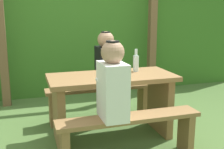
{
  "coord_description": "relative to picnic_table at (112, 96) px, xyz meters",
  "views": [
    {
      "loc": [
        -0.91,
        -2.92,
        1.43
      ],
      "look_at": [
        0.0,
        0.0,
        0.74
      ],
      "focal_mm": 45.5,
      "sensor_mm": 36.0,
      "label": 1
    }
  ],
  "objects": [
    {
      "name": "pergola_post_left",
      "position": [
        -1.22,
        1.56,
        0.59
      ],
      "size": [
        0.12,
        0.12,
        2.17
      ],
      "primitive_type": "cube",
      "color": "brown",
      "rests_on": "ground_plane"
    },
    {
      "name": "bottle_left",
      "position": [
        0.33,
        0.11,
        0.34
      ],
      "size": [
        0.07,
        0.07,
        0.27
      ],
      "color": "silver",
      "rests_on": "picnic_table"
    },
    {
      "name": "hedge_backdrop",
      "position": [
        0.0,
        2.37,
        0.54
      ],
      "size": [
        6.4,
        1.08,
        2.08
      ],
      "primitive_type": "cube",
      "color": "#376C23",
      "rests_on": "ground_plane"
    },
    {
      "name": "bench_far",
      "position": [
        0.0,
        0.56,
        -0.17
      ],
      "size": [
        1.4,
        0.24,
        0.46
      ],
      "color": "olive",
      "rests_on": "ground_plane"
    },
    {
      "name": "drinking_glass",
      "position": [
        0.19,
        0.04,
        0.28
      ],
      "size": [
        0.08,
        0.08,
        0.1
      ],
      "primitive_type": "cylinder",
      "color": "silver",
      "rests_on": "picnic_table"
    },
    {
      "name": "bench_near",
      "position": [
        0.0,
        -0.56,
        -0.17
      ],
      "size": [
        1.4,
        0.24,
        0.46
      ],
      "color": "olive",
      "rests_on": "ground_plane"
    },
    {
      "name": "person_white_shirt",
      "position": [
        -0.17,
        -0.56,
        0.29
      ],
      "size": [
        0.25,
        0.35,
        0.72
      ],
      "color": "white",
      "rests_on": "bench_near"
    },
    {
      "name": "person_black_coat",
      "position": [
        0.09,
        0.56,
        0.29
      ],
      "size": [
        0.25,
        0.35,
        0.72
      ],
      "color": "black",
      "rests_on": "bench_far"
    },
    {
      "name": "picnic_table",
      "position": [
        0.0,
        0.0,
        0.0
      ],
      "size": [
        1.4,
        0.64,
        0.73
      ],
      "color": "olive",
      "rests_on": "ground_plane"
    },
    {
      "name": "cell_phone",
      "position": [
        0.03,
        0.07,
        0.24
      ],
      "size": [
        0.12,
        0.16,
        0.01
      ],
      "primitive_type": "cube",
      "rotation": [
        0.0,
        0.0,
        0.4
      ],
      "color": "black",
      "rests_on": "picnic_table"
    },
    {
      "name": "pergola_post_right",
      "position": [
        1.22,
        1.56,
        0.59
      ],
      "size": [
        0.12,
        0.12,
        2.17
      ],
      "primitive_type": "cube",
      "color": "brown",
      "rests_on": "ground_plane"
    },
    {
      "name": "ground_plane",
      "position": [
        0.0,
        0.0,
        -0.5
      ],
      "size": [
        12.0,
        12.0,
        0.0
      ],
      "primitive_type": "plane",
      "color": "#4B6B34"
    },
    {
      "name": "bottle_right",
      "position": [
        0.09,
        -0.01,
        0.33
      ],
      "size": [
        0.06,
        0.06,
        0.23
      ],
      "color": "silver",
      "rests_on": "picnic_table"
    }
  ]
}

